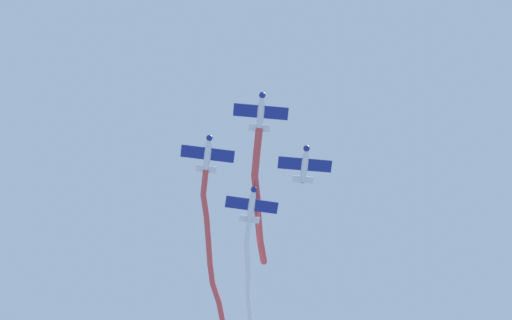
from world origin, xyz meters
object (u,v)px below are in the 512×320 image
(airplane_right_wing, at_px, (208,154))
(airplane_slot, at_px, (252,205))
(airplane_lead, at_px, (261,112))
(airplane_left_wing, at_px, (305,164))

(airplane_right_wing, bearing_deg, airplane_slot, 133.20)
(airplane_lead, xyz_separation_m, airplane_right_wing, (-1.48, 8.05, 0.30))
(airplane_lead, height_order, airplane_slot, airplane_lead)
(airplane_right_wing, bearing_deg, airplane_left_wing, 88.21)
(airplane_left_wing, xyz_separation_m, airplane_slot, (-1.48, 8.05, 0.20))
(airplane_lead, height_order, airplane_right_wing, airplane_right_wing)
(airplane_left_wing, relative_size, airplane_slot, 0.98)
(airplane_lead, distance_m, airplane_slot, 11.59)
(airplane_lead, xyz_separation_m, airplane_left_wing, (8.06, 1.49, -0.40))
(airplane_left_wing, xyz_separation_m, airplane_right_wing, (-9.54, 6.57, 0.70))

